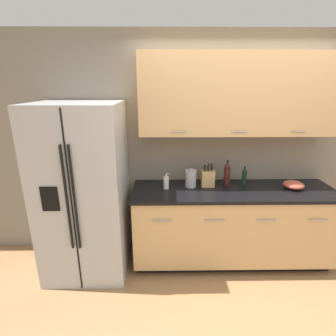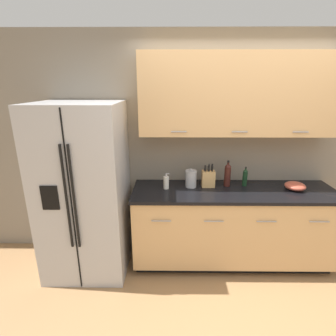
# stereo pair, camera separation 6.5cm
# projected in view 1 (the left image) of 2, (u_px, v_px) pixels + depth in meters

# --- Properties ---
(ground_plane) EXTENTS (14.00, 14.00, 0.00)m
(ground_plane) POSITION_uv_depth(u_px,v_px,m) (265.00, 332.00, 2.25)
(ground_plane) COLOR #997047
(wall_back) EXTENTS (10.00, 0.39, 2.60)m
(wall_back) POSITION_uv_depth(u_px,v_px,m) (237.00, 134.00, 3.02)
(wall_back) COLOR gray
(wall_back) RESTS_ON ground_plane
(counter_unit) EXTENTS (2.25, 0.64, 0.92)m
(counter_unit) POSITION_uv_depth(u_px,v_px,m) (231.00, 225.00, 3.05)
(counter_unit) COLOR black
(counter_unit) RESTS_ON ground_plane
(refrigerator) EXTENTS (0.86, 0.81, 1.87)m
(refrigerator) POSITION_uv_depth(u_px,v_px,m) (84.00, 192.00, 2.81)
(refrigerator) COLOR #B2B2B5
(refrigerator) RESTS_ON ground_plane
(knife_block) EXTENTS (0.14, 0.11, 0.27)m
(knife_block) POSITION_uv_depth(u_px,v_px,m) (208.00, 178.00, 2.97)
(knife_block) COLOR tan
(knife_block) RESTS_ON counter_unit
(wine_bottle) EXTENTS (0.07, 0.07, 0.30)m
(wine_bottle) POSITION_uv_depth(u_px,v_px,m) (227.00, 174.00, 2.98)
(wine_bottle) COLOR #3D1914
(wine_bottle) RESTS_ON counter_unit
(soap_dispenser) EXTENTS (0.07, 0.06, 0.18)m
(soap_dispenser) POSITION_uv_depth(u_px,v_px,m) (166.00, 182.00, 2.90)
(soap_dispenser) COLOR silver
(soap_dispenser) RESTS_ON counter_unit
(oil_bottle) EXTENTS (0.05, 0.05, 0.22)m
(oil_bottle) POSITION_uv_depth(u_px,v_px,m) (244.00, 177.00, 3.01)
(oil_bottle) COLOR black
(oil_bottle) RESTS_ON counter_unit
(steel_canister) EXTENTS (0.13, 0.13, 0.21)m
(steel_canister) POSITION_uv_depth(u_px,v_px,m) (191.00, 178.00, 2.96)
(steel_canister) COLOR #A3A3A5
(steel_canister) RESTS_ON counter_unit
(mixing_bowl) EXTENTS (0.22, 0.22, 0.08)m
(mixing_bowl) POSITION_uv_depth(u_px,v_px,m) (294.00, 185.00, 2.92)
(mixing_bowl) COLOR #B24C38
(mixing_bowl) RESTS_ON counter_unit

